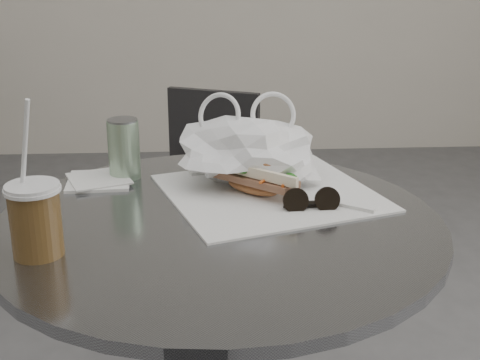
{
  "coord_description": "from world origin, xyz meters",
  "views": [
    {
      "loc": [
        -0.02,
        -0.84,
        1.18
      ],
      "look_at": [
        0.04,
        0.26,
        0.79
      ],
      "focal_mm": 50.0,
      "sensor_mm": 36.0,
      "label": 1
    }
  ],
  "objects": [
    {
      "name": "cafe_table",
      "position": [
        0.0,
        0.2,
        0.47
      ],
      "size": [
        0.76,
        0.76,
        0.74
      ],
      "color": "slate",
      "rests_on": "ground"
    },
    {
      "name": "plastic_bag",
      "position": [
        0.06,
        0.38,
        0.8
      ],
      "size": [
        0.28,
        0.24,
        0.13
      ],
      "primitive_type": null,
      "rotation": [
        0.0,
        0.0,
        -0.19
      ],
      "color": "white",
      "rests_on": "cafe_table"
    },
    {
      "name": "iced_coffee",
      "position": [
        -0.27,
        0.09,
        0.8
      ],
      "size": [
        0.08,
        0.08,
        0.24
      ],
      "color": "brown",
      "rests_on": "cafe_table"
    },
    {
      "name": "chair_far",
      "position": [
        -0.04,
        1.12,
        0.33
      ],
      "size": [
        0.41,
        0.44,
        0.74
      ],
      "rotation": [
        0.0,
        0.0,
        2.75
      ],
      "color": "#29292C",
      "rests_on": "ground"
    },
    {
      "name": "sunglasses",
      "position": [
        0.16,
        0.23,
        0.76
      ],
      "size": [
        0.1,
        0.03,
        0.05
      ],
      "rotation": [
        0.0,
        0.0,
        0.04
      ],
      "color": "black",
      "rests_on": "cafe_table"
    },
    {
      "name": "drink_can",
      "position": [
        -0.18,
        0.43,
        0.8
      ],
      "size": [
        0.06,
        0.06,
        0.12
      ],
      "color": "#4F874E",
      "rests_on": "cafe_table"
    },
    {
      "name": "sandwich_paper",
      "position": [
        0.1,
        0.32,
        0.74
      ],
      "size": [
        0.45,
        0.44,
        0.0
      ],
      "primitive_type": "cube",
      "rotation": [
        0.0,
        0.0,
        0.32
      ],
      "color": "white",
      "rests_on": "cafe_table"
    },
    {
      "name": "banh_mi",
      "position": [
        0.07,
        0.32,
        0.78
      ],
      "size": [
        0.22,
        0.21,
        0.07
      ],
      "rotation": [
        0.0,
        0.0,
        -0.71
      ],
      "color": "#D2864F",
      "rests_on": "sandwich_paper"
    },
    {
      "name": "napkin_stack",
      "position": [
        -0.23,
        0.4,
        0.74
      ],
      "size": [
        0.14,
        0.14,
        0.01
      ],
      "color": "white",
      "rests_on": "cafe_table"
    }
  ]
}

